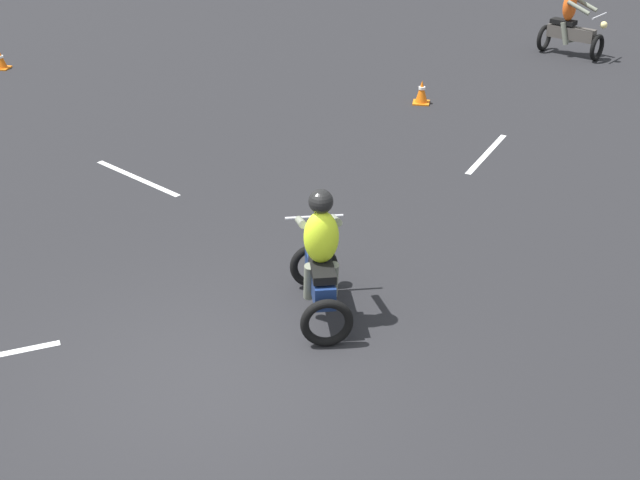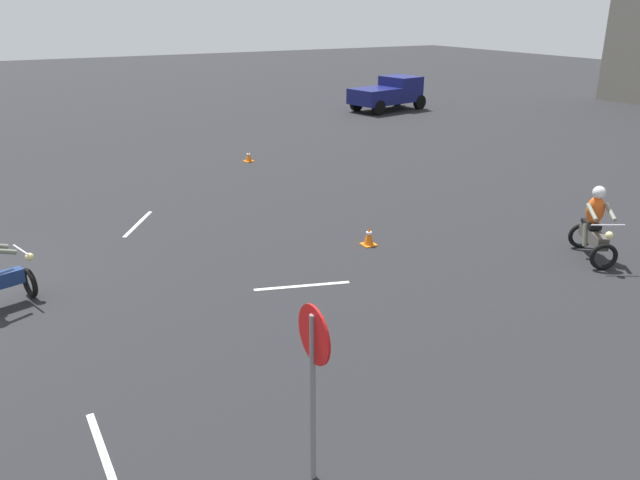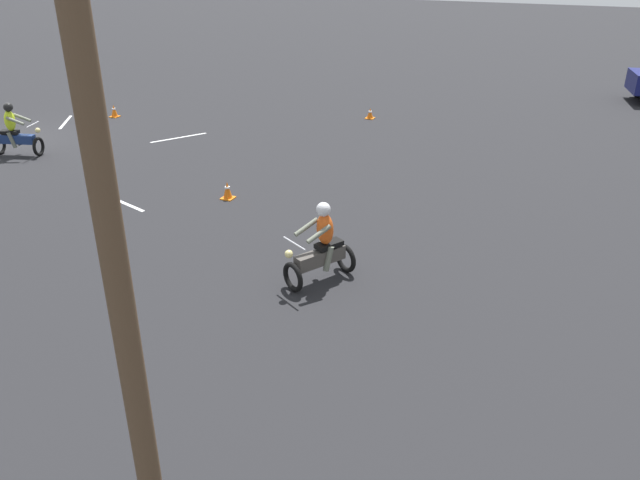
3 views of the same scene
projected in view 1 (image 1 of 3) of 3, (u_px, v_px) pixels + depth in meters
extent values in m
plane|color=black|center=(213.00, 377.00, 9.47)|extent=(120.00, 120.00, 0.00)
torus|color=black|center=(314.00, 266.00, 11.01)|extent=(0.60, 0.27, 0.60)
torus|color=black|center=(327.00, 323.00, 9.86)|extent=(0.60, 0.27, 0.60)
cube|color=navy|center=(320.00, 277.00, 10.33)|extent=(0.54, 1.12, 0.28)
cube|color=black|center=(322.00, 269.00, 10.04)|extent=(0.41, 0.61, 0.10)
cylinder|color=silver|center=(314.00, 217.00, 10.64)|extent=(0.68, 0.23, 0.04)
sphere|color=#F2E08C|center=(313.00, 226.00, 10.84)|extent=(0.20, 0.20, 0.16)
ellipsoid|color=#CCEA26|center=(321.00, 237.00, 9.96)|extent=(0.46, 0.38, 0.64)
cylinder|color=slate|center=(335.00, 220.00, 10.22)|extent=(0.24, 0.55, 0.27)
cylinder|color=slate|center=(301.00, 222.00, 10.18)|extent=(0.24, 0.55, 0.27)
cylinder|color=slate|center=(333.00, 280.00, 10.26)|extent=(0.19, 0.27, 0.51)
cylinder|color=slate|center=(309.00, 282.00, 10.23)|extent=(0.19, 0.27, 0.51)
sphere|color=black|center=(321.00, 202.00, 9.80)|extent=(0.35, 0.35, 0.28)
torus|color=black|center=(597.00, 48.00, 19.87)|extent=(0.39, 0.57, 0.60)
torus|color=black|center=(544.00, 38.00, 20.61)|extent=(0.39, 0.57, 0.60)
cube|color=#4C4742|center=(571.00, 33.00, 20.14)|extent=(1.07, 0.76, 0.28)
cube|color=black|center=(564.00, 22.00, 20.16)|extent=(0.62, 0.50, 0.10)
cylinder|color=silver|center=(599.00, 16.00, 19.58)|extent=(0.38, 0.62, 0.04)
sphere|color=#F2E08C|center=(604.00, 25.00, 19.58)|extent=(0.22, 0.22, 0.16)
ellipsoid|color=#EA5919|center=(570.00, 6.00, 19.94)|extent=(0.44, 0.49, 0.64)
cylinder|color=slate|center=(579.00, 8.00, 19.61)|extent=(0.52, 0.35, 0.27)
cylinder|color=slate|center=(586.00, 5.00, 19.88)|extent=(0.52, 0.35, 0.27)
cylinder|color=slate|center=(564.00, 34.00, 20.10)|extent=(0.27, 0.23, 0.51)
cylinder|color=slate|center=(570.00, 31.00, 20.29)|extent=(0.27, 0.23, 0.51)
cube|color=orange|center=(2.00, 68.00, 19.46)|extent=(0.32, 0.32, 0.03)
cone|color=orange|center=(1.00, 59.00, 19.37)|extent=(0.24, 0.24, 0.36)
cylinder|color=white|center=(0.00, 57.00, 19.35)|extent=(0.13, 0.13, 0.05)
cube|color=orange|center=(421.00, 103.00, 17.40)|extent=(0.32, 0.32, 0.03)
cone|color=orange|center=(422.00, 91.00, 17.29)|extent=(0.24, 0.24, 0.43)
cylinder|color=white|center=(422.00, 88.00, 17.26)|extent=(0.13, 0.13, 0.05)
cube|color=silver|center=(487.00, 154.00, 15.07)|extent=(0.68, 1.90, 0.01)
cube|color=silver|center=(137.00, 178.00, 14.16)|extent=(1.76, 1.17, 0.01)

